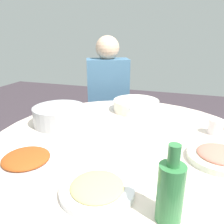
# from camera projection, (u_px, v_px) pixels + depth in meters

# --- Properties ---
(round_dining_table) EXTENTS (1.25, 1.25, 0.75)m
(round_dining_table) POSITION_uv_depth(u_px,v_px,m) (125.00, 158.00, 1.10)
(round_dining_table) COLOR #99999E
(round_dining_table) RESTS_ON ground
(rice_bowl) EXTENTS (0.28, 0.28, 0.11)m
(rice_bowl) POSITION_uv_depth(u_px,v_px,m) (60.00, 115.00, 1.21)
(rice_bowl) COLOR #B2B5BA
(rice_bowl) RESTS_ON round_dining_table
(soup_bowl) EXTENTS (0.31, 0.29, 0.07)m
(soup_bowl) POSITION_uv_depth(u_px,v_px,m) (136.00, 106.00, 1.43)
(soup_bowl) COLOR white
(soup_bowl) RESTS_ON round_dining_table
(dish_shrimp) EXTENTS (0.24, 0.24, 0.05)m
(dish_shrimp) POSITION_uv_depth(u_px,v_px,m) (219.00, 156.00, 0.86)
(dish_shrimp) COLOR silver
(dish_shrimp) RESTS_ON round_dining_table
(dish_stirfry) EXTENTS (0.23, 0.23, 0.05)m
(dish_stirfry) POSITION_uv_depth(u_px,v_px,m) (26.00, 160.00, 0.83)
(dish_stirfry) COLOR silver
(dish_stirfry) RESTS_ON round_dining_table
(dish_noodles) EXTENTS (0.23, 0.23, 0.04)m
(dish_noodles) POSITION_uv_depth(u_px,v_px,m) (97.00, 188.00, 0.69)
(dish_noodles) COLOR white
(dish_noodles) RESTS_ON round_dining_table
(green_bottle) EXTENTS (0.07, 0.07, 0.22)m
(green_bottle) POSITION_uv_depth(u_px,v_px,m) (170.00, 191.00, 0.57)
(green_bottle) COLOR #377F44
(green_bottle) RESTS_ON round_dining_table
(tea_cup_side) EXTENTS (0.07, 0.07, 0.07)m
(tea_cup_side) POSITION_uv_depth(u_px,v_px,m) (215.00, 127.00, 1.09)
(tea_cup_side) COLOR white
(tea_cup_side) RESTS_ON round_dining_table
(stool_for_diner_right) EXTENTS (0.36, 0.36, 0.44)m
(stool_for_diner_right) POSITION_uv_depth(u_px,v_px,m) (108.00, 147.00, 2.08)
(stool_for_diner_right) COLOR brown
(stool_for_diner_right) RESTS_ON ground
(diner_right) EXTENTS (0.44, 0.43, 0.76)m
(diner_right) POSITION_uv_depth(u_px,v_px,m) (108.00, 90.00, 1.90)
(diner_right) COLOR #2D333D
(diner_right) RESTS_ON stool_for_diner_right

